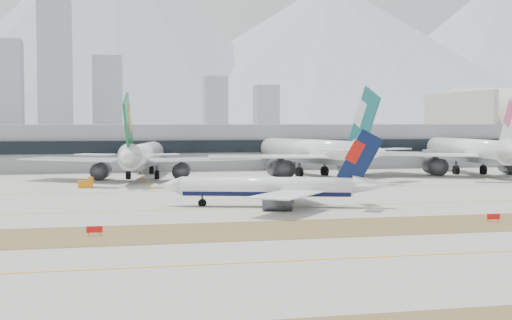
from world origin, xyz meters
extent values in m
plane|color=#AAA79F|center=(0.00, 0.00, 0.00)|extent=(3000.00, 3000.00, 0.00)
cube|color=brown|center=(0.00, -32.00, 0.02)|extent=(360.00, 18.00, 0.06)
cube|color=yellow|center=(0.00, -5.00, 0.03)|extent=(360.00, 0.45, 0.04)
cube|color=yellow|center=(0.00, -55.00, 0.03)|extent=(360.00, 0.45, 0.04)
cube|color=yellow|center=(0.00, 30.00, 0.03)|extent=(360.00, 0.45, 0.04)
cylinder|color=white|center=(-4.31, -4.14, 3.80)|extent=(31.22, 12.42, 3.45)
cube|color=black|center=(-4.31, -4.14, 2.85)|extent=(30.47, 11.74, 1.55)
cone|color=white|center=(-21.73, 1.12, 3.80)|extent=(5.61, 4.70, 3.45)
cone|color=white|center=(14.16, -9.71, 4.23)|extent=(7.71, 5.33, 3.45)
cube|color=white|center=(2.35, 3.85, 3.28)|extent=(9.31, 17.65, 0.21)
cube|color=white|center=(14.20, -5.03, 4.49)|extent=(3.17, 4.90, 0.14)
cylinder|color=#3F4247|center=(-0.27, 1.31, 1.38)|extent=(5.79, 4.00, 2.59)
cube|color=#3F4247|center=(-0.27, 1.31, 2.42)|extent=(2.17, 0.88, 1.21)
cube|color=white|center=(-3.18, -14.47, 3.28)|extent=(16.74, 18.15, 0.21)
cube|color=white|center=(11.61, -13.62, 4.49)|extent=(5.28, 5.72, 0.14)
cylinder|color=#3F4247|center=(-3.96, -10.91, 1.38)|extent=(5.79, 4.00, 2.59)
cube|color=#3F4247|center=(-3.96, -10.91, 2.42)|extent=(2.17, 0.88, 1.21)
cube|color=#0A1640|center=(12.06, -9.07, 9.04)|extent=(8.25, 2.76, 10.81)
cube|color=red|center=(11.22, -8.82, 10.21)|extent=(3.80, 1.48, 4.63)
cylinder|color=#3F4247|center=(-15.80, -0.67, 1.04)|extent=(0.41, 0.41, 2.07)
cylinder|color=black|center=(-15.80, -0.67, 0.60)|extent=(1.66, 1.03, 1.55)
cylinder|color=#3F4247|center=(-4.12, -6.54, 1.04)|extent=(0.41, 0.41, 2.07)
cylinder|color=black|center=(-4.12, -6.54, 0.60)|extent=(1.66, 1.03, 1.55)
cylinder|color=#3F4247|center=(-2.82, -2.24, 1.04)|extent=(0.41, 0.41, 2.07)
cylinder|color=black|center=(-2.82, -2.24, 0.60)|extent=(1.66, 1.03, 1.55)
cylinder|color=white|center=(-22.16, 67.82, 6.70)|extent=(15.40, 46.33, 6.09)
cube|color=slate|center=(-22.16, 67.82, 5.03)|extent=(14.31, 45.24, 2.74)
cone|color=white|center=(-16.73, 93.80, 6.70)|extent=(7.40, 8.13, 6.09)
cone|color=white|center=(-27.93, 40.27, 7.46)|extent=(8.06, 11.27, 6.09)
cube|color=white|center=(-7.45, 57.83, 5.79)|extent=(31.15, 18.36, 0.37)
cube|color=white|center=(-19.78, 40.53, 7.92)|extent=(8.96, 5.37, 0.24)
cylinder|color=#3F4247|center=(-12.19, 61.93, 2.44)|extent=(6.04, 8.45, 4.57)
cube|color=#3F4247|center=(-12.19, 61.93, 4.26)|extent=(1.10, 3.22, 2.13)
cube|color=white|center=(-39.65, 64.57, 5.79)|extent=(31.75, 27.41, 0.37)
cube|color=white|center=(-35.29, 43.77, 7.92)|extent=(9.63, 8.13, 0.24)
cylinder|color=#3F4247|center=(-33.66, 66.43, 2.44)|extent=(6.04, 8.45, 4.57)
cube|color=#3F4247|center=(-33.66, 66.43, 4.26)|extent=(1.10, 3.22, 2.13)
cube|color=#0D5C2A|center=(-27.27, 43.40, 14.70)|extent=(3.15, 12.58, 16.34)
cube|color=orange|center=(-27.01, 44.65, 16.47)|extent=(1.83, 5.76, 6.99)
cylinder|color=#3F4247|center=(-18.58, 84.95, 1.83)|extent=(0.73, 0.73, 3.66)
cylinder|color=black|center=(-18.58, 84.95, 1.07)|extent=(1.60, 2.90, 2.74)
cylinder|color=#3F4247|center=(-26.30, 67.38, 1.83)|extent=(0.73, 0.73, 3.66)
cylinder|color=black|center=(-26.30, 67.38, 1.07)|extent=(1.60, 2.90, 2.74)
cylinder|color=#3F4247|center=(-18.55, 65.75, 1.83)|extent=(0.73, 0.73, 3.66)
cylinder|color=black|center=(-18.55, 65.75, 1.07)|extent=(1.60, 2.90, 2.74)
cylinder|color=white|center=(26.44, 69.00, 7.33)|extent=(18.52, 50.51, 6.66)
cube|color=slate|center=(26.44, 69.00, 5.50)|extent=(17.31, 49.29, 3.00)
cone|color=white|center=(19.50, 97.20, 7.33)|extent=(8.31, 9.07, 6.66)
cone|color=white|center=(33.81, 39.11, 8.16)|extent=(9.15, 12.46, 6.66)
cube|color=white|center=(45.68, 66.12, 6.33)|extent=(34.51, 30.61, 0.40)
cube|color=white|center=(41.72, 43.22, 8.66)|extent=(10.51, 9.08, 0.27)
cylinder|color=#3F4247|center=(39.06, 67.92, 2.67)|extent=(6.86, 9.35, 5.00)
cube|color=#3F4247|center=(39.06, 67.92, 4.66)|extent=(1.32, 3.52, 2.33)
cube|color=white|center=(10.74, 57.52, 6.33)|extent=(33.74, 19.05, 0.40)
cube|color=white|center=(24.89, 39.08, 8.66)|extent=(9.66, 5.56, 0.27)
cylinder|color=#3F4247|center=(15.77, 62.19, 2.67)|extent=(6.86, 9.35, 5.00)
cube|color=#3F4247|center=(15.77, 62.19, 4.66)|extent=(1.32, 3.52, 2.33)
cube|color=#145859|center=(32.97, 42.51, 16.08)|extent=(3.91, 13.67, 17.87)
cube|color=silver|center=(32.64, 43.86, 18.02)|extent=(2.21, 6.28, 7.65)
cylinder|color=#3F4247|center=(21.86, 87.59, 2.00)|extent=(0.80, 0.80, 4.00)
cylinder|color=black|center=(21.86, 87.59, 1.17)|extent=(1.85, 3.19, 3.00)
cylinder|color=#3F4247|center=(22.57, 66.61, 2.00)|extent=(0.80, 0.80, 4.00)
cylinder|color=black|center=(22.57, 66.61, 1.17)|extent=(1.85, 3.19, 3.00)
cylinder|color=#3F4247|center=(30.98, 68.68, 2.00)|extent=(0.80, 0.80, 4.00)
cylinder|color=black|center=(30.98, 68.68, 1.17)|extent=(1.85, 3.19, 3.00)
cylinder|color=white|center=(75.33, 64.78, 7.33)|extent=(11.17, 50.80, 6.67)
cube|color=slate|center=(75.33, 64.78, 5.50)|extent=(10.09, 49.70, 3.00)
cone|color=white|center=(77.94, 93.71, 7.33)|extent=(7.33, 8.27, 6.67)
cylinder|color=#3F4247|center=(86.91, 59.65, 2.67)|extent=(5.74, 8.82, 5.00)
cube|color=#3F4247|center=(86.91, 59.65, 4.67)|extent=(0.81, 3.53, 2.33)
cube|color=white|center=(56.73, 59.03, 6.33)|extent=(35.17, 27.66, 0.40)
cube|color=white|center=(64.11, 36.97, 8.67)|extent=(10.51, 8.18, 0.27)
cylinder|color=#3F4247|center=(63.01, 61.81, 2.67)|extent=(5.74, 8.82, 5.00)
cube|color=#3F4247|center=(63.01, 61.81, 4.67)|extent=(0.81, 3.53, 2.33)
cube|color=#D24A78|center=(73.00, 38.98, 18.03)|extent=(1.30, 6.33, 7.65)
cylinder|color=#3F4247|center=(77.05, 83.85, 2.00)|extent=(0.80, 0.80, 4.00)
cylinder|color=black|center=(77.05, 83.85, 1.17)|extent=(1.43, 3.09, 3.00)
cylinder|color=#3F4247|center=(70.88, 63.77, 2.00)|extent=(0.80, 0.80, 4.00)
cylinder|color=black|center=(70.88, 63.77, 1.17)|extent=(1.43, 3.09, 3.00)
cylinder|color=#3F4247|center=(79.52, 62.99, 2.00)|extent=(0.80, 0.80, 4.00)
cylinder|color=black|center=(79.52, 62.99, 1.17)|extent=(1.43, 3.09, 3.00)
cube|color=gray|center=(0.00, 115.00, 7.50)|extent=(280.00, 42.00, 15.00)
cube|color=black|center=(0.00, 93.50, 7.95)|extent=(280.00, 1.20, 4.00)
cube|color=beige|center=(110.00, 135.00, 14.10)|extent=(2.00, 57.00, 27.90)
cube|color=red|center=(-35.37, -32.00, 0.90)|extent=(2.20, 0.15, 0.90)
cylinder|color=orange|center=(-36.17, -32.00, 0.25)|extent=(0.10, 0.10, 0.50)
cylinder|color=orange|center=(-34.57, -32.00, 0.25)|extent=(0.10, 0.10, 0.50)
cube|color=red|center=(25.43, -32.00, 0.90)|extent=(2.20, 0.15, 0.90)
cylinder|color=orange|center=(24.63, -32.00, 0.25)|extent=(0.10, 0.10, 0.50)
cylinder|color=orange|center=(26.23, -32.00, 0.25)|extent=(0.10, 0.10, 0.50)
cube|color=orange|center=(26.61, 39.52, 0.90)|extent=(3.50, 2.00, 1.80)
cube|color=orange|center=(27.81, 39.52, 2.10)|extent=(1.20, 1.80, 1.00)
cylinder|color=black|center=(25.41, 38.72, 0.35)|extent=(0.70, 0.30, 0.70)
cylinder|color=black|center=(25.41, 40.32, 0.35)|extent=(0.70, 0.30, 0.70)
cylinder|color=black|center=(27.81, 38.72, 0.35)|extent=(0.70, 0.30, 0.70)
cylinder|color=black|center=(27.81, 40.32, 0.35)|extent=(0.70, 0.30, 0.70)
cube|color=orange|center=(-37.47, 42.44, 0.90)|extent=(3.50, 2.00, 1.80)
cube|color=orange|center=(-36.27, 42.44, 2.10)|extent=(1.20, 1.80, 1.00)
cylinder|color=black|center=(-38.67, 41.64, 0.35)|extent=(0.70, 0.30, 0.70)
cylinder|color=black|center=(-38.67, 43.24, 0.35)|extent=(0.70, 0.30, 0.70)
cylinder|color=black|center=(-36.27, 41.64, 0.35)|extent=(0.70, 0.30, 0.70)
cylinder|color=black|center=(-36.27, 43.24, 0.35)|extent=(0.70, 0.30, 0.70)
cube|color=#939BA8|center=(-105.00, 455.00, 40.00)|extent=(30.00, 27.00, 80.00)
cube|color=#939BA8|center=(-65.00, 450.00, 55.00)|extent=(26.00, 23.40, 110.00)
cube|color=#939BA8|center=(-25.00, 465.00, 35.00)|extent=(24.00, 21.60, 70.00)
cube|color=#939BA8|center=(65.00, 470.00, 27.50)|extent=(20.00, 18.00, 55.00)
cube|color=#939BA8|center=(110.00, 470.00, 24.00)|extent=(20.00, 18.00, 48.00)
cone|color=#9EA8B7|center=(0.00, 1400.00, 211.50)|extent=(900.00, 900.00, 470.00)
cone|color=#9EA8B7|center=(480.00, 1390.00, 157.50)|extent=(1120.00, 1120.00, 350.00)
cone|color=#9EA8B7|center=(950.00, 1430.00, 184.50)|extent=(1000.00, 1000.00, 410.00)
camera|label=1|loc=(-35.13, -131.59, 15.54)|focal=50.00mm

